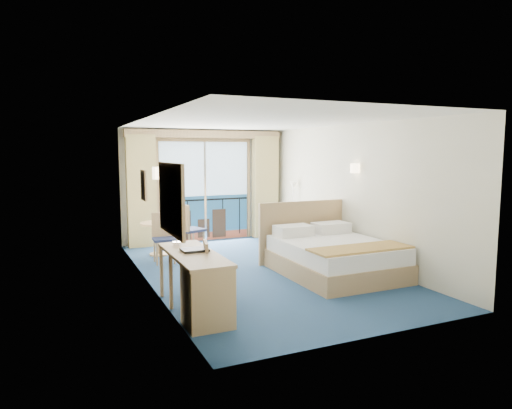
% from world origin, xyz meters
% --- Properties ---
extents(floor, '(6.50, 6.50, 0.00)m').
position_xyz_m(floor, '(0.00, 0.00, 0.00)').
color(floor, navy).
rests_on(floor, ground).
extents(room_walls, '(4.04, 6.54, 2.72)m').
position_xyz_m(room_walls, '(0.00, 0.00, 1.78)').
color(room_walls, beige).
rests_on(room_walls, ground).
extents(balcony_door, '(2.36, 0.03, 2.52)m').
position_xyz_m(balcony_door, '(-0.01, 3.22, 1.14)').
color(balcony_door, navy).
rests_on(balcony_door, room_walls).
extents(curtain_left, '(0.65, 0.22, 2.55)m').
position_xyz_m(curtain_left, '(-1.55, 3.07, 1.28)').
color(curtain_left, tan).
rests_on(curtain_left, room_walls).
extents(curtain_right, '(0.65, 0.22, 2.55)m').
position_xyz_m(curtain_right, '(1.55, 3.07, 1.28)').
color(curtain_right, tan).
rests_on(curtain_right, room_walls).
extents(pelmet, '(3.80, 0.25, 0.18)m').
position_xyz_m(pelmet, '(0.00, 3.10, 2.58)').
color(pelmet, tan).
rests_on(pelmet, room_walls).
extents(mirror, '(0.05, 1.25, 0.95)m').
position_xyz_m(mirror, '(-1.97, -1.50, 1.55)').
color(mirror, tan).
rests_on(mirror, room_walls).
extents(wall_print, '(0.04, 0.42, 0.52)m').
position_xyz_m(wall_print, '(-1.97, 0.45, 1.60)').
color(wall_print, tan).
rests_on(wall_print, room_walls).
extents(sconce_left, '(0.18, 0.18, 0.18)m').
position_xyz_m(sconce_left, '(-1.94, -0.60, 1.85)').
color(sconce_left, beige).
rests_on(sconce_left, room_walls).
extents(sconce_right, '(0.18, 0.18, 0.18)m').
position_xyz_m(sconce_right, '(1.94, -0.15, 1.85)').
color(sconce_right, beige).
rests_on(sconce_right, room_walls).
extents(bed, '(1.91, 2.27, 1.20)m').
position_xyz_m(bed, '(1.11, -0.68, 0.34)').
color(bed, tan).
rests_on(bed, ground).
extents(nightstand, '(0.40, 0.38, 0.53)m').
position_xyz_m(nightstand, '(1.78, 0.62, 0.26)').
color(nightstand, tan).
rests_on(nightstand, ground).
extents(phone, '(0.17, 0.14, 0.07)m').
position_xyz_m(phone, '(1.77, 0.67, 0.56)').
color(phone, white).
rests_on(phone, nightstand).
extents(armchair, '(1.01, 1.03, 0.75)m').
position_xyz_m(armchair, '(1.47, 1.35, 0.37)').
color(armchair, '#454C54').
rests_on(armchair, ground).
extents(floor_lamp, '(0.20, 0.20, 1.45)m').
position_xyz_m(floor_lamp, '(1.87, 2.16, 1.10)').
color(floor_lamp, silver).
rests_on(floor_lamp, ground).
extents(desk, '(0.59, 1.73, 0.81)m').
position_xyz_m(desk, '(-1.69, -2.01, 0.45)').
color(desk, tan).
rests_on(desk, ground).
extents(desk_chair, '(0.49, 0.48, 0.94)m').
position_xyz_m(desk_chair, '(-1.38, -1.48, 0.53)').
color(desk_chair, '#1E2546').
rests_on(desk_chair, ground).
extents(folder, '(0.36, 0.27, 0.03)m').
position_xyz_m(folder, '(-1.65, -1.44, 0.83)').
color(folder, black).
rests_on(folder, desk).
extents(desk_lamp, '(0.13, 0.13, 0.50)m').
position_xyz_m(desk_lamp, '(-1.76, -0.92, 1.19)').
color(desk_lamp, silver).
rests_on(desk_lamp, desk).
extents(round_table, '(0.77, 0.77, 0.69)m').
position_xyz_m(round_table, '(-1.38, 2.07, 0.52)').
color(round_table, tan).
rests_on(round_table, ground).
extents(table_chair_a, '(0.60, 0.60, 1.08)m').
position_xyz_m(table_chair_a, '(-0.83, 1.84, 0.61)').
color(table_chair_a, '#1E2546').
rests_on(table_chair_a, ground).
extents(table_chair_b, '(0.44, 0.45, 0.97)m').
position_xyz_m(table_chair_b, '(-1.44, 1.41, 0.55)').
color(table_chair_b, '#1E2546').
rests_on(table_chair_b, ground).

